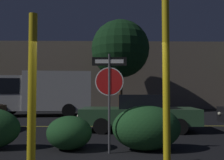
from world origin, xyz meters
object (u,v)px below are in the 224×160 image
Objects in this scene: hedge_bush_2 at (69,133)px; yellow_pole_left at (32,94)px; delivery_truck at (37,91)px; yellow_pole_right at (166,81)px; stop_sign at (109,83)px; hedge_bush_3 at (146,128)px; passing_car_2 at (139,113)px; tree_1 at (120,49)px.

yellow_pole_left is at bearing -99.40° from hedge_bush_2.
hedge_bush_2 is 0.18× the size of delivery_truck.
yellow_pole_right is 2.86× the size of hedge_bush_2.
stop_sign is 0.84× the size of yellow_pole_left.
hedge_bush_3 is at bearing -3.86° from hedge_bush_2.
stop_sign reaches higher than passing_car_2.
stop_sign is 1.78m from hedge_bush_2.
hedge_bush_2 is at bearing 148.32° from passing_car_2.
passing_car_2 is (0.21, 5.47, -1.04)m from yellow_pole_right.
passing_car_2 reaches higher than hedge_bush_2.
yellow_pole_right is 13.10m from delivery_truck.
tree_1 is at bearing 87.73° from stop_sign.
yellow_pole_right is 5.57m from passing_car_2.
tree_1 reaches higher than hedge_bush_3.
stop_sign is 2.31m from yellow_pole_left.
tree_1 is (2.12, 13.07, 4.59)m from hedge_bush_2.
yellow_pole_right is at bearing -178.13° from passing_car_2.
hedge_bush_3 is (2.46, 2.08, -0.92)m from yellow_pole_left.
delivery_truck is 7.51m from tree_1.
yellow_pole_left is at bearing 157.69° from passing_car_2.
stop_sign is at bearing 121.01° from yellow_pole_right.
hedge_bush_3 is 3.42m from passing_car_2.
yellow_pole_left is 0.44× the size of delivery_truck.
yellow_pole_right is 0.51× the size of delivery_truck.
stop_sign is at bearing 50.72° from yellow_pole_left.
hedge_bush_2 is 14.01m from tree_1.
delivery_truck is at bearing 117.05° from stop_sign.
stop_sign is 0.72× the size of yellow_pole_right.
stop_sign reaches higher than hedge_bush_2.
tree_1 reaches higher than yellow_pole_left.
yellow_pole_left reaches higher than passing_car_2.
hedge_bush_3 is at bearing -90.14° from tree_1.
hedge_bush_3 is at bearing 91.45° from yellow_pole_right.
yellow_pole_left is 0.41× the size of tree_1.
tree_1 reaches higher than delivery_truck.
hedge_bush_2 is 2.10m from hedge_bush_3.
yellow_pole_left reaches higher than delivery_truck.
hedge_bush_3 is at bearing 40.23° from yellow_pole_left.
stop_sign is at bearing -163.22° from hedge_bush_3.
yellow_pole_right is 3.34m from hedge_bush_2.
hedge_bush_2 is (-2.14, 2.20, -1.31)m from yellow_pole_right.
hedge_bush_2 is at bearing -99.23° from tree_1.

